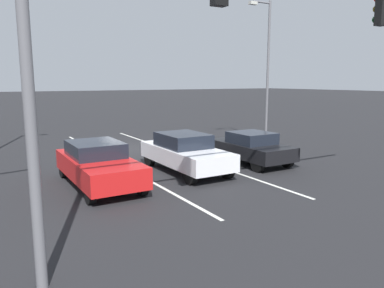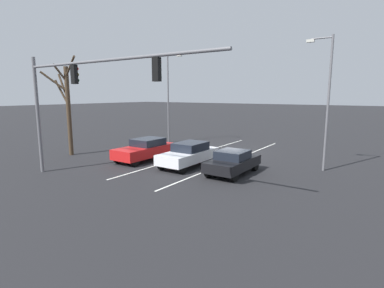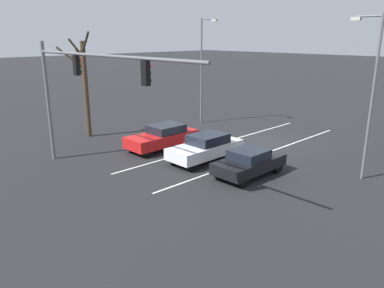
# 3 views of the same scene
# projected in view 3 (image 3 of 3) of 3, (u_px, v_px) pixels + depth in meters

# --- Properties ---
(ground_plane) EXTENTS (240.00, 240.00, 0.00)m
(ground_plane) POSITION_uv_depth(u_px,v_px,m) (265.00, 141.00, 25.88)
(ground_plane) COLOR black
(lane_stripe_left_divider) EXTENTS (0.12, 17.24, 0.01)m
(lane_stripe_left_divider) POSITION_uv_depth(u_px,v_px,m) (263.00, 154.00, 22.93)
(lane_stripe_left_divider) COLOR silver
(lane_stripe_left_divider) RESTS_ON ground_plane
(lane_stripe_center_divider) EXTENTS (0.12, 17.24, 0.01)m
(lane_stripe_center_divider) POSITION_uv_depth(u_px,v_px,m) (221.00, 143.00, 25.33)
(lane_stripe_center_divider) COLOR silver
(lane_stripe_center_divider) RESTS_ON ground_plane
(car_red_rightlane_front) EXTENTS (1.92, 4.74, 1.51)m
(car_red_rightlane_front) POSITION_uv_depth(u_px,v_px,m) (163.00, 137.00, 23.92)
(car_red_rightlane_front) COLOR red
(car_red_rightlane_front) RESTS_ON ground_plane
(car_white_midlane_front) EXTENTS (1.87, 4.68, 1.54)m
(car_white_midlane_front) POSITION_uv_depth(u_px,v_px,m) (206.00, 147.00, 21.57)
(car_white_midlane_front) COLOR silver
(car_white_midlane_front) RESTS_ON ground_plane
(car_black_leftlane_front) EXTENTS (1.85, 4.06, 1.40)m
(car_black_leftlane_front) POSITION_uv_depth(u_px,v_px,m) (249.00, 162.00, 19.23)
(car_black_leftlane_front) COLOR black
(car_black_leftlane_front) RESTS_ON ground_plane
(traffic_signal_gantry) EXTENTS (12.63, 0.37, 6.72)m
(traffic_signal_gantry) POSITION_uv_depth(u_px,v_px,m) (79.00, 80.00, 18.04)
(traffic_signal_gantry) COLOR slate
(traffic_signal_gantry) RESTS_ON ground_plane
(street_lamp_right_shoulder) EXTENTS (1.66, 0.24, 8.34)m
(street_lamp_right_shoulder) POSITION_uv_depth(u_px,v_px,m) (203.00, 65.00, 29.90)
(street_lamp_right_shoulder) COLOR slate
(street_lamp_right_shoulder) RESTS_ON ground_plane
(street_lamp_left_shoulder) EXTENTS (1.51, 0.24, 8.00)m
(street_lamp_left_shoulder) POSITION_uv_depth(u_px,v_px,m) (370.00, 89.00, 17.84)
(street_lamp_left_shoulder) COLOR slate
(street_lamp_left_shoulder) RESTS_ON ground_plane
(bare_tree_near) EXTENTS (3.20, 1.59, 7.26)m
(bare_tree_near) POSITION_uv_depth(u_px,v_px,m) (84.00, 82.00, 25.89)
(bare_tree_near) COLOR #423323
(bare_tree_near) RESTS_ON ground_plane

